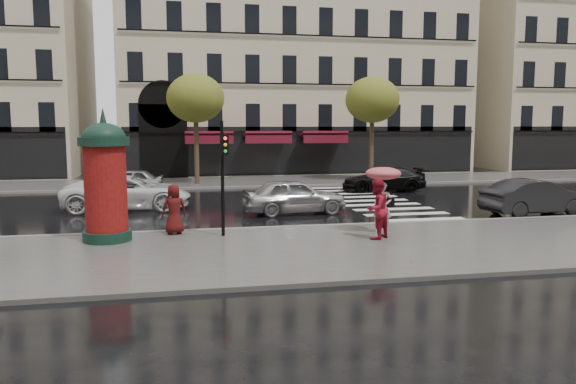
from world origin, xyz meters
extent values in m
plane|color=black|center=(0.00, 0.00, 0.00)|extent=(160.00, 160.00, 0.00)
cube|color=#474744|center=(0.00, -0.50, 0.06)|extent=(90.00, 7.00, 0.12)
cube|color=#474744|center=(0.00, 19.00, 0.06)|extent=(90.00, 6.00, 0.12)
cube|color=slate|center=(0.00, 3.00, 0.07)|extent=(90.00, 0.25, 0.14)
cube|color=slate|center=(0.00, 16.00, 0.07)|extent=(90.00, 0.25, 0.14)
cube|color=silver|center=(6.00, 9.60, 0.01)|extent=(3.60, 11.75, 0.01)
cube|color=#B7A88C|center=(6.00, 30.00, 10.00)|extent=(26.00, 14.00, 20.00)
cylinder|color=#38281C|center=(-2.00, 18.00, 2.60)|extent=(0.28, 0.28, 5.20)
ellipsoid|color=#545B1C|center=(-2.00, 18.00, 5.20)|extent=(3.40, 3.40, 2.89)
cylinder|color=#38281C|center=(9.00, 18.00, 2.60)|extent=(0.28, 0.28, 5.20)
ellipsoid|color=#545B1C|center=(9.00, 18.00, 5.20)|extent=(3.40, 3.40, 2.89)
imported|color=beige|center=(3.36, 1.29, 0.96)|extent=(0.71, 0.58, 1.68)
cylinder|color=black|center=(3.36, 1.29, 1.52)|extent=(0.02, 0.02, 1.06)
ellipsoid|color=#D32751|center=(3.36, 1.29, 2.08)|extent=(1.17, 1.17, 0.41)
cone|color=black|center=(3.36, 1.29, 2.32)|extent=(0.04, 0.04, 0.09)
cube|color=black|center=(3.61, 1.22, 1.13)|extent=(0.25, 0.11, 0.31)
imported|color=maroon|center=(2.80, 0.36, 1.06)|extent=(1.16, 1.12, 1.88)
imported|color=#490F0E|center=(-3.36, 2.40, 0.94)|extent=(0.88, 0.67, 1.63)
cylinder|color=black|center=(-5.38, 1.75, 0.28)|extent=(1.47, 1.47, 0.31)
cylinder|color=maroon|center=(-5.38, 1.75, 1.74)|extent=(1.26, 1.26, 2.62)
cylinder|color=black|center=(-5.38, 1.75, 3.16)|extent=(1.51, 1.51, 0.26)
ellipsoid|color=black|center=(-5.38, 1.75, 3.26)|extent=(1.30, 1.30, 0.91)
cone|color=black|center=(-5.38, 1.75, 3.94)|extent=(0.21, 0.21, 0.47)
cylinder|color=black|center=(-1.83, 1.80, 1.94)|extent=(0.11, 0.11, 3.65)
cube|color=black|center=(-1.77, 1.61, 3.04)|extent=(0.26, 0.22, 0.64)
imported|color=#B9B9BE|center=(1.50, 6.46, 0.73)|extent=(4.38, 2.03, 1.45)
imported|color=black|center=(11.04, 4.20, 0.73)|extent=(4.55, 2.01, 1.45)
imported|color=white|center=(-5.35, 8.89, 0.75)|extent=(5.43, 2.55, 1.50)
imported|color=black|center=(7.95, 13.07, 0.66)|extent=(4.67, 2.11, 1.33)
imported|color=#A0A1A5|center=(-5.81, 15.00, 0.65)|extent=(3.95, 1.84, 1.31)
camera|label=1|loc=(-3.31, -15.95, 3.67)|focal=35.00mm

